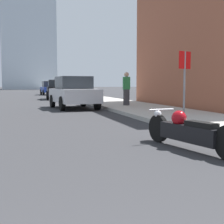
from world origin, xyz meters
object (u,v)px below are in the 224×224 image
at_px(parked_car_silver, 74,92).
at_px(pedestrian, 126,88).
at_px(parked_car_black, 57,89).
at_px(stop_sign, 185,72).
at_px(parked_car_blue, 49,88).
at_px(motorcycle, 188,131).

bearing_deg(parked_car_silver, pedestrian, -13.45).
distance_m(parked_car_black, stop_sign, 17.71).
distance_m(parked_car_black, parked_car_blue, 12.49).
bearing_deg(pedestrian, motorcycle, -101.98).
relative_size(motorcycle, pedestrian, 1.42).
bearing_deg(parked_car_blue, stop_sign, -88.64).
relative_size(parked_car_black, parked_car_blue, 0.92).
relative_size(parked_car_black, pedestrian, 2.31).
bearing_deg(parked_car_black, parked_car_blue, 91.67).
relative_size(motorcycle, parked_car_silver, 0.58).
bearing_deg(parked_car_silver, stop_sign, -71.61).
bearing_deg(pedestrian, parked_car_black, 102.97).
relative_size(parked_car_silver, parked_car_black, 1.05).
bearing_deg(pedestrian, parked_car_blue, 95.82).
xyz_separation_m(parked_car_black, stop_sign, (2.71, -17.48, 0.83)).
bearing_deg(parked_car_blue, parked_car_black, -94.30).
bearing_deg(parked_car_blue, pedestrian, -87.65).
bearing_deg(stop_sign, parked_car_blue, 94.83).
bearing_deg(parked_car_silver, parked_car_black, 83.43).
distance_m(parked_car_silver, parked_car_black, 10.94).
distance_m(parked_car_black, pedestrian, 11.62).
relative_size(parked_car_blue, pedestrian, 2.53).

